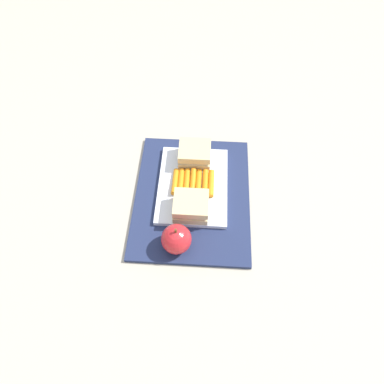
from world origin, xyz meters
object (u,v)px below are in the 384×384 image
(food_tray, at_px, (193,185))
(apple, at_px, (176,239))
(sandwich_half_right, at_px, (191,206))
(carrot_sticks_bundle, at_px, (193,182))
(sandwich_half_left, at_px, (195,154))

(food_tray, xyz_separation_m, apple, (0.16, -0.03, 0.03))
(sandwich_half_right, height_order, carrot_sticks_bundle, sandwich_half_right)
(sandwich_half_right, height_order, apple, apple)
(sandwich_half_left, bearing_deg, apple, -6.29)
(sandwich_half_left, distance_m, apple, 0.24)
(sandwich_half_right, relative_size, apple, 1.03)
(apple, bearing_deg, food_tray, 170.74)
(food_tray, height_order, carrot_sticks_bundle, carrot_sticks_bundle)
(sandwich_half_left, relative_size, sandwich_half_right, 1.00)
(food_tray, relative_size, sandwich_half_right, 2.88)
(apple, bearing_deg, sandwich_half_right, 162.63)
(sandwich_half_left, relative_size, apple, 1.03)
(food_tray, distance_m, apple, 0.17)
(food_tray, xyz_separation_m, sandwich_half_left, (-0.08, 0.00, 0.03))
(sandwich_half_right, relative_size, carrot_sticks_bundle, 0.78)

